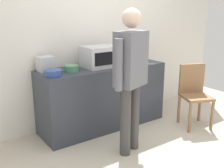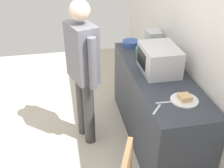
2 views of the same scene
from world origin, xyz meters
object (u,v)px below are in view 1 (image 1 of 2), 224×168
Objects in this scene: fork_utensil at (150,64)px; wooden_chair at (194,92)px; microwave at (100,56)px; sandwich_plate at (132,60)px; spoon_utensil at (140,63)px; person_standing at (131,72)px; salad_bowl at (71,68)px; cereal_bowl at (53,73)px; toaster at (46,64)px.

wooden_chair reaches higher than fork_utensil.
sandwich_plate is (0.63, 0.04, -0.13)m from microwave.
person_standing reaches higher than spoon_utensil.
salad_bowl reaches higher than cereal_bowl.
spoon_utensil is at bearing -1.18° from cereal_bowl.
sandwich_plate is 0.15× the size of person_standing.
person_standing is (0.66, -0.72, 0.06)m from cereal_bowl.
sandwich_plate is 0.20m from spoon_utensil.
microwave reaches higher than salad_bowl.
cereal_bowl is 1.41m from spoon_utensil.
sandwich_plate is 1.12m from salad_bowl.
fork_utensil is (1.21, -0.23, -0.04)m from salad_bowl.
toaster is at bearing 140.91° from salad_bowl.
salad_bowl is (-1.11, -0.08, 0.02)m from sandwich_plate.
person_standing is at bearing -137.11° from spoon_utensil.
wooden_chair is at bearing -55.39° from sandwich_plate.
salad_bowl reaches higher than sandwich_plate.
spoon_utensil is (-0.00, -0.20, -0.02)m from sandwich_plate.
toaster is (-1.38, 0.14, 0.08)m from sandwich_plate.
fork_utensil is 0.18× the size of wooden_chair.
microwave reaches higher than sandwich_plate.
sandwich_plate reaches higher than spoon_utensil.
cereal_bowl reaches higher than sandwich_plate.
wooden_chair is (0.47, -0.50, -0.41)m from fork_utensil.
toaster is at bearing 166.34° from spoon_utensil.
sandwich_plate is 1.42m from cereal_bowl.
salad_bowl reaches higher than wooden_chair.
salad_bowl is at bearing -39.09° from toaster.
microwave reaches higher than wooden_chair.
cereal_bowl is at bearing 132.50° from person_standing.
fork_utensil is at bearing -5.29° from cereal_bowl.
wooden_chair is at bearing -47.49° from spoon_utensil.
spoon_utensil is 0.93m from wooden_chair.
person_standing reaches higher than microwave.
toaster reaches higher than spoon_utensil.
person_standing is at bearing -130.10° from sandwich_plate.
microwave is 0.50m from salad_bowl.
spoon_utensil is (0.62, -0.15, -0.15)m from microwave.
toaster reaches higher than cereal_bowl.
wooden_chair is (1.67, -0.73, -0.45)m from salad_bowl.
fork_utensil is 0.14m from spoon_utensil.
fork_utensil is at bearing -20.10° from microwave.
sandwich_plate is at bearing 106.43° from fork_utensil.
wooden_chair is at bearing -18.03° from cereal_bowl.
wooden_chair is (0.56, -0.81, -0.42)m from sandwich_plate.
person_standing is (0.37, -0.81, 0.05)m from salad_bowl.
salad_bowl is at bearing -175.79° from microwave.
toaster reaches higher than fork_utensil.
microwave is 2.23× the size of cereal_bowl.
microwave is at bearing 81.86° from person_standing.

